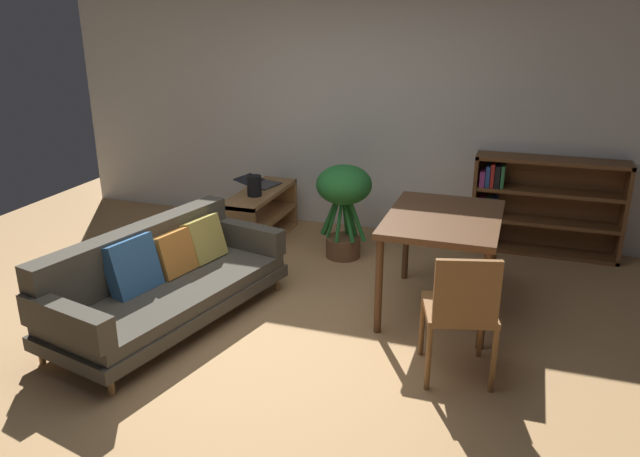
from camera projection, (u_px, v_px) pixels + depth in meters
The scene contains 10 objects.
ground_plane at pixel (263, 341), 4.52m from camera, with size 8.16×8.16×0.00m, color tan.
back_wall_panel at pixel (362, 104), 6.47m from camera, with size 6.80×0.10×2.70m, color silver.
fabric_couch at pixel (163, 279), 4.73m from camera, with size 1.24×2.10×0.73m.
media_console at pixel (261, 216), 6.38m from camera, with size 0.38×1.13×0.54m.
open_laptop at pixel (259, 183), 6.50m from camera, with size 0.48×0.39×0.06m.
desk_speaker at pixel (254, 186), 6.09m from camera, with size 0.14×0.14×0.21m.
potted_floor_plant at pixel (344, 197), 5.85m from camera, with size 0.53×0.53×0.92m.
dining_table at pixel (443, 227), 4.76m from camera, with size 0.85×1.14×0.80m.
dining_chair_near at pixel (461, 308), 3.89m from camera, with size 0.54×0.56×0.90m.
bookshelf at pixel (538, 205), 6.05m from camera, with size 1.41×0.31×0.96m.
Camera 1 is at (1.67, -3.63, 2.30)m, focal length 34.59 mm.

